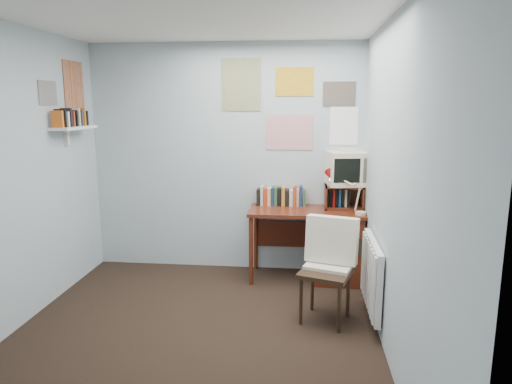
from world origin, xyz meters
The scene contains 14 objects.
ground centered at (0.00, 0.00, 0.00)m, with size 3.50×3.50×0.00m, color black.
back_wall centered at (0.00, 1.75, 1.25)m, with size 3.00×0.02×2.50m, color #A7B9BF.
right_wall centered at (1.50, 0.00, 1.25)m, with size 0.02×3.50×2.50m, color #A7B9BF.
ceiling centered at (0.00, 0.00, 2.50)m, with size 3.00×3.50×0.02m, color white.
desk centered at (1.17, 1.48, 0.41)m, with size 1.20×0.55×0.76m.
desk_chair centered at (1.07, 0.51, 0.43)m, with size 0.44×0.43×0.87m, color black.
desk_lamp centered at (1.44, 1.31, 0.96)m, with size 0.27×0.23×0.39m, color #AC0B0D.
tv_riser centered at (1.29, 1.59, 0.89)m, with size 0.40×0.30×0.25m, color #512012.
crt_tv centered at (1.32, 1.61, 1.20)m, with size 0.41×0.37×0.38m, color beige.
book_row centered at (0.66, 1.66, 0.87)m, with size 0.60×0.14×0.22m, color #512012.
radiator centered at (1.46, 0.55, 0.42)m, with size 0.09×0.80×0.60m, color white.
wall_shelf centered at (-1.40, 1.10, 1.62)m, with size 0.20×0.62×0.24m, color white.
posters_back centered at (0.70, 1.74, 1.85)m, with size 1.20×0.01×0.90m, color white.
posters_left centered at (-1.49, 1.10, 2.00)m, with size 0.01×0.70×0.60m, color white.
Camera 1 is at (0.86, -3.21, 1.86)m, focal length 32.00 mm.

